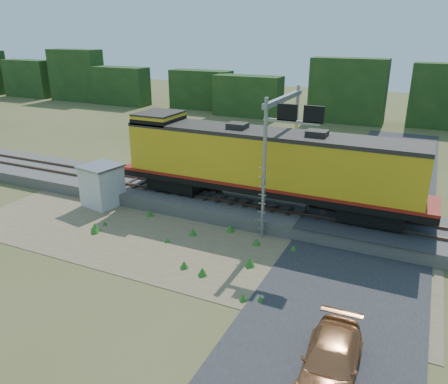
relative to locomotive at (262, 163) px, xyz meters
The scene contains 11 objects.
ground 6.93m from the locomotive, 96.74° to the right, with size 140.00×140.00×0.00m, color #475123.
ballast 3.07m from the locomotive, behind, with size 70.00×5.00×0.80m, color slate.
rails 2.60m from the locomotive, behind, with size 70.00×1.54×0.16m.
dirt_shoulder 7.00m from the locomotive, 116.22° to the right, with size 26.00×8.00×0.03m, color #8C7754.
road 8.84m from the locomotive, 39.89° to the right, with size 7.00×66.00×0.86m.
tree_line_north 32.01m from the locomotive, 91.27° to the left, with size 130.00×3.00×6.50m.
weed_clumps 8.00m from the locomotive, 125.50° to the right, with size 15.00×6.20×0.56m, color #2E7220, non-canonical shape.
locomotive is the anchor object (origin of this frame).
shed 10.52m from the locomotive, 164.64° to the right, with size 2.64×2.64×2.72m.
signal_gantry 2.89m from the locomotive, 23.88° to the right, with size 3.05×6.20×7.69m.
car 13.77m from the locomotive, 59.51° to the right, with size 1.80×4.42×1.28m, color #B17041.
Camera 1 is at (9.27, -17.45, 10.83)m, focal length 35.00 mm.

